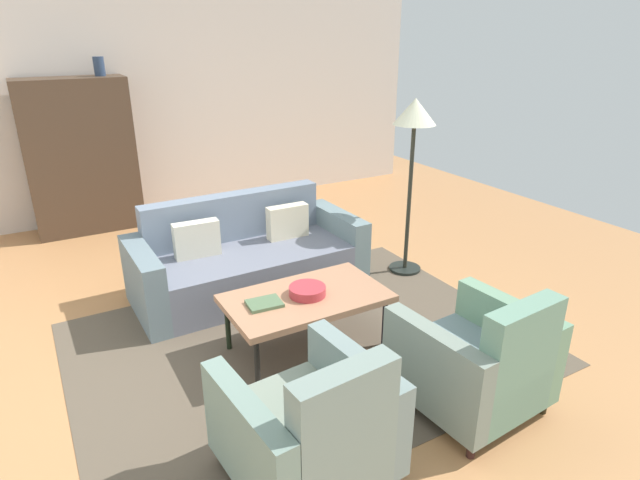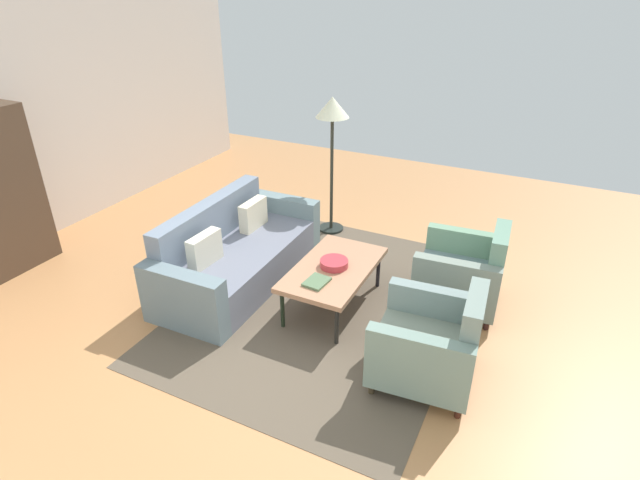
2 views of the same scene
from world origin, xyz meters
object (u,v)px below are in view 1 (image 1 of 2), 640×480
vase_tall (99,66)px  book_stack (264,303)px  couch (246,259)px  coffee_table (306,300)px  cabinet (81,157)px  floor_lamp (414,129)px  fruit_bowl (307,291)px  armchair_left (312,431)px  armchair_right (479,364)px

vase_tall → book_stack: bearing=-84.1°
couch → coffee_table: 1.19m
couch → cabinet: 2.74m
couch → floor_lamp: bearing=163.3°
coffee_table → vase_tall: vase_tall is taller
fruit_bowl → book_stack: (-0.34, 0.02, -0.02)m
couch → floor_lamp: 1.98m
couch → vase_tall: 3.02m
armchair_left → book_stack: (0.26, 1.18, 0.12)m
cabinet → vase_tall: (0.35, -0.00, 1.01)m
fruit_bowl → floor_lamp: size_ratio=0.16×
floor_lamp → cabinet: bearing=132.0°
armchair_left → vase_tall: 5.05m
floor_lamp → armchair_left: bearing=-138.2°
fruit_bowl → cabinet: bearing=106.3°
armchair_right → cabinet: bearing=105.0°
coffee_table → fruit_bowl: (0.01, 0.00, 0.07)m
armchair_right → floor_lamp: 2.40m
armchair_right → armchair_left: bearing=175.9°
armchair_left → book_stack: 1.22m
coffee_table → book_stack: (-0.33, 0.02, 0.05)m
armchair_right → fruit_bowl: size_ratio=3.18×
armchair_right → cabinet: 5.12m
armchair_right → couch: bearing=100.4°
floor_lamp → coffee_table: bearing=-154.2°
fruit_bowl → floor_lamp: bearing=25.9°
armchair_left → couch: bearing=71.1°
book_stack → vase_tall: size_ratio=1.21×
armchair_left → armchair_right: same height
coffee_table → vase_tall: size_ratio=5.64×
couch → cabinet: cabinet is taller
couch → floor_lamp: floor_lamp is taller
couch → fruit_bowl: bearing=89.6°
cabinet → armchair_right: bearing=-71.0°
couch → armchair_left: (-0.59, -2.35, 0.06)m
couch → vase_tall: bearing=-74.9°
cabinet → coffee_table: bearing=-73.8°
couch → coffee_table: (0.00, -1.19, 0.13)m
armchair_left → vase_tall: bearing=86.6°
armchair_right → fruit_bowl: armchair_right is taller
book_stack → armchair_right: bearing=-51.7°
couch → armchair_right: (0.61, -2.35, 0.06)m
coffee_table → fruit_bowl: bearing=0.0°
armchair_left → armchair_right: bearing=-4.7°
coffee_table → floor_lamp: size_ratio=0.70×
cabinet → couch: bearing=-66.8°
cabinet → vase_tall: size_ratio=8.46×
armchair_left → floor_lamp: bearing=37.0°
vase_tall → fruit_bowl: bearing=-78.9°
vase_tall → coffee_table: bearing=-79.0°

